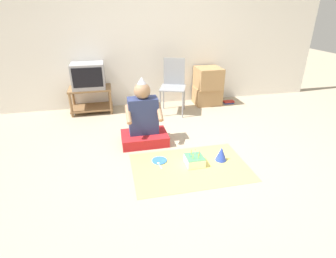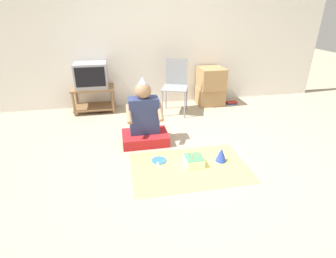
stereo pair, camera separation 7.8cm
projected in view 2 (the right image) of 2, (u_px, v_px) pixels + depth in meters
The scene contains 13 objects.
ground_plane at pixel (192, 164), 3.14m from camera, with size 16.00×16.00×0.00m, color tan.
wall_back at pixel (159, 34), 4.64m from camera, with size 6.40×0.06×2.55m.
tv_stand at pixel (94, 97), 4.63m from camera, with size 0.71×0.45×0.44m.
tv at pixel (91, 75), 4.47m from camera, with size 0.54×0.44×0.42m.
folding_chair at pixel (176, 82), 4.51m from camera, with size 0.54×0.54×0.92m.
cardboard_box_stack at pixel (211, 86), 4.93m from camera, with size 0.48×0.48×0.70m.
book_pile at pixel (232, 103), 5.07m from camera, with size 0.20×0.11×0.05m.
person_seated at pixel (144, 122), 3.54m from camera, with size 0.62×0.43×0.91m.
party_cloth at pixel (190, 167), 3.08m from camera, with size 1.36×0.88×0.01m.
birthday_cake at pixel (194, 161), 3.11m from camera, with size 0.21×0.21×0.17m.
party_hat_blue at pixel (221, 154), 3.17m from camera, with size 0.14×0.14×0.18m.
paper_plate at pixel (159, 160), 3.20m from camera, with size 0.18×0.18×0.01m.
plastic_spoon_near at pixel (158, 164), 3.13m from camera, with size 0.04×0.14×0.01m.
Camera 2 is at (-0.80, -2.56, 1.72)m, focal length 28.00 mm.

